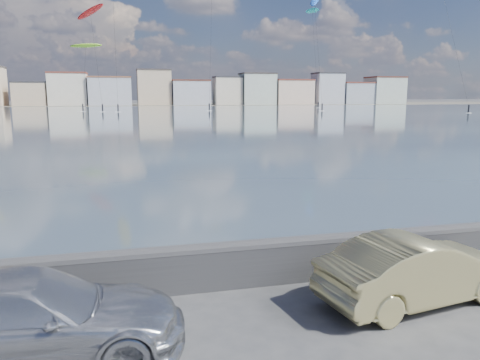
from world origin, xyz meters
The scene contains 11 objects.
ground centered at (0.00, 0.00, 0.00)m, with size 700.00×700.00×0.00m, color #333335.
bay_water centered at (0.00, 91.50, 0.01)m, with size 500.00×177.00×0.00m, color #303B4E.
far_shore_strip centered at (0.00, 200.00, 0.01)m, with size 500.00×60.00×0.00m, color #4C473D.
seawall centered at (0.00, 2.70, 0.58)m, with size 400.00×0.36×1.08m.
far_buildings centered at (1.31, 186.00, 6.03)m, with size 240.79×13.26×14.60m.
car_silver centered at (-3.37, 0.64, 0.73)m, with size 2.05×5.04×1.46m, color #B8BABF.
car_champagne centered at (4.05, 1.04, 0.70)m, with size 1.49×4.27×1.41m, color #C7BB78.
kitesurfer_0 centered at (-10.24, 124.86, 16.52)m, with size 8.99×10.68×17.48m.
kitesurfer_3 centered at (62.57, 148.94, 31.90)m, with size 5.93×20.47×33.32m.
kitesurfer_5 centered at (49.74, 116.28, 28.31)m, with size 5.38×13.30×31.24m.
kitesurfer_12 centered at (-8.74, 126.63, 25.27)m, with size 8.91×17.26×27.61m.
Camera 1 is at (-1.74, -6.97, 4.28)m, focal length 35.00 mm.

